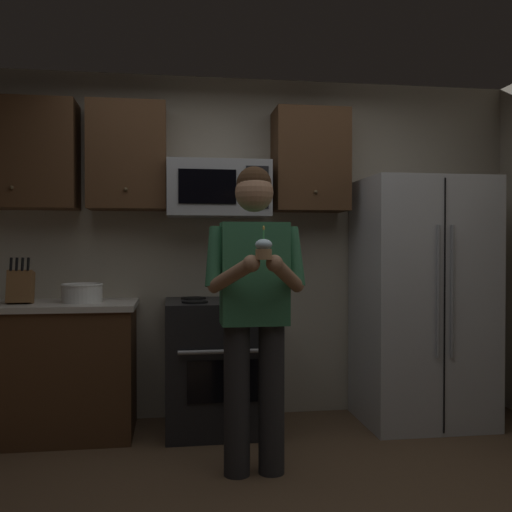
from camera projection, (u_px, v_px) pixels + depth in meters
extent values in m
cube|color=#B7AD99|center=(235.00, 247.00, 4.49)|extent=(4.40, 0.10, 2.60)
cube|color=black|center=(220.00, 365.00, 4.10)|extent=(0.76, 0.66, 0.92)
cube|color=black|center=(224.00, 381.00, 3.77)|extent=(0.48, 0.01, 0.28)
cylinder|color=#99999E|center=(224.00, 352.00, 3.74)|extent=(0.60, 0.03, 0.03)
cylinder|color=black|center=(195.00, 302.00, 3.93)|extent=(0.18, 0.18, 0.01)
cylinder|color=black|center=(247.00, 301.00, 3.98)|extent=(0.18, 0.18, 0.01)
cylinder|color=black|center=(193.00, 298.00, 4.20)|extent=(0.18, 0.18, 0.01)
cylinder|color=black|center=(242.00, 298.00, 4.26)|extent=(0.18, 0.18, 0.01)
cube|color=#9EA0A5|center=(218.00, 190.00, 4.20)|extent=(0.74, 0.40, 0.40)
cube|color=black|center=(207.00, 186.00, 3.98)|extent=(0.40, 0.01, 0.24)
cube|color=black|center=(257.00, 187.00, 4.03)|extent=(0.16, 0.01, 0.30)
cube|color=#B7BABF|center=(422.00, 301.00, 4.27)|extent=(0.90, 0.72, 1.80)
cylinder|color=gray|center=(438.00, 291.00, 3.89)|extent=(0.02, 0.02, 0.90)
cylinder|color=gray|center=(452.00, 291.00, 3.90)|extent=(0.02, 0.02, 0.90)
cube|color=black|center=(445.00, 306.00, 3.91)|extent=(0.01, 0.01, 1.74)
cube|color=#4C301C|center=(18.00, 155.00, 4.04)|extent=(0.80, 0.34, 0.76)
sphere|color=brown|center=(12.00, 188.00, 3.87)|extent=(0.03, 0.03, 0.03)
cube|color=#4C301C|center=(128.00, 157.00, 4.15)|extent=(0.55, 0.34, 0.76)
sphere|color=brown|center=(126.00, 189.00, 3.97)|extent=(0.03, 0.03, 0.03)
cube|color=#4C301C|center=(310.00, 161.00, 4.34)|extent=(0.55, 0.34, 0.76)
sphere|color=brown|center=(316.00, 192.00, 4.17)|extent=(0.03, 0.03, 0.03)
cube|color=#4C301C|center=(30.00, 373.00, 3.93)|extent=(1.40, 0.62, 0.88)
cube|color=beige|center=(29.00, 306.00, 3.92)|extent=(1.44, 0.66, 0.04)
cube|color=brown|center=(21.00, 287.00, 3.86)|extent=(0.16, 0.15, 0.24)
cylinder|color=black|center=(11.00, 264.00, 3.83)|extent=(0.02, 0.04, 0.09)
cylinder|color=black|center=(17.00, 264.00, 3.84)|extent=(0.02, 0.04, 0.09)
cylinder|color=black|center=(22.00, 264.00, 3.85)|extent=(0.02, 0.04, 0.09)
cylinder|color=black|center=(28.00, 264.00, 3.85)|extent=(0.02, 0.04, 0.09)
cylinder|color=white|center=(82.00, 294.00, 3.94)|extent=(0.27, 0.27, 0.12)
torus|color=white|center=(82.00, 285.00, 3.94)|extent=(0.28, 0.28, 0.02)
cylinder|color=#262628|center=(237.00, 400.00, 3.27)|extent=(0.15, 0.15, 0.86)
cylinder|color=#262628|center=(271.00, 399.00, 3.30)|extent=(0.15, 0.15, 0.86)
cube|color=#33724C|center=(254.00, 274.00, 3.28)|extent=(0.38, 0.22, 0.58)
sphere|color=#A37556|center=(254.00, 193.00, 3.27)|extent=(0.22, 0.22, 0.22)
sphere|color=#382314|center=(254.00, 184.00, 3.28)|extent=(0.20, 0.20, 0.20)
cylinder|color=#33724C|center=(215.00, 257.00, 3.21)|extent=(0.15, 0.18, 0.35)
cylinder|color=#A37556|center=(231.00, 276.00, 3.07)|extent=(0.26, 0.33, 0.21)
sphere|color=#A37556|center=(251.00, 263.00, 2.95)|extent=(0.09, 0.09, 0.09)
cylinder|color=#33724C|center=(294.00, 257.00, 3.28)|extent=(0.15, 0.18, 0.35)
cylinder|color=#A37556|center=(287.00, 275.00, 3.11)|extent=(0.26, 0.33, 0.21)
sphere|color=#A37556|center=(275.00, 263.00, 2.97)|extent=(0.09, 0.09, 0.09)
cylinder|color=#A87F56|center=(264.00, 254.00, 2.94)|extent=(0.08, 0.08, 0.06)
ellipsoid|color=silver|center=(264.00, 245.00, 2.94)|extent=(0.09, 0.09, 0.06)
cylinder|color=#4CBF66|center=(264.00, 235.00, 2.94)|extent=(0.01, 0.01, 0.06)
ellipsoid|color=#FFD159|center=(264.00, 228.00, 2.94)|extent=(0.01, 0.01, 0.02)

